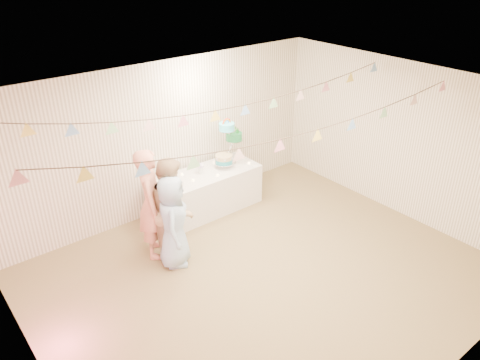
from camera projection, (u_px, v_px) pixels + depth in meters
floor at (264, 276)px, 6.63m from camera, size 6.00×6.00×0.00m
ceiling at (270, 99)px, 5.44m from camera, size 6.00×6.00×0.00m
back_wall at (167, 139)px, 7.77m from camera, size 6.00×6.00×0.00m
front_wall at (447, 300)px, 4.31m from camera, size 6.00×6.00×0.00m
left_wall at (27, 295)px, 4.36m from camera, size 5.00×5.00×0.00m
right_wall at (402, 140)px, 7.71m from camera, size 5.00×5.00×0.00m
table at (206, 192)px, 8.10m from camera, size 1.92×0.77×0.72m
cake_stand at (229, 141)px, 8.08m from camera, size 0.72×0.42×0.80m
cake_bottom at (224, 161)px, 8.10m from camera, size 0.31×0.31×0.15m
cake_middle at (234, 139)px, 8.27m from camera, size 0.27×0.27×0.22m
cake_top_tier at (227, 130)px, 7.92m from camera, size 0.25×0.25×0.19m
platter at (174, 183)px, 7.53m from camera, size 0.30×0.30×0.02m
posy at (200, 167)px, 7.88m from camera, size 0.15×0.15×0.17m
person_adult_a at (152, 204)px, 6.76m from camera, size 0.67×0.74×1.70m
person_adult_b at (172, 209)px, 6.75m from camera, size 0.92×0.97×1.59m
person_child at (173, 221)px, 6.61m from camera, size 0.76×0.82×1.41m
bunting_back at (215, 98)px, 6.32m from camera, size 5.60×1.10×0.40m
bunting_front at (280, 126)px, 5.43m from camera, size 5.60×0.90×0.36m
tealight_0 at (169, 190)px, 7.38m from camera, size 0.04×0.04×0.03m
tealight_1 at (182, 174)px, 7.86m from camera, size 0.04×0.04×0.03m
tealight_2 at (218, 175)px, 7.84m from camera, size 0.04×0.04×0.03m
tealight_3 at (214, 162)px, 8.28m from camera, size 0.04×0.04×0.03m
tealight_4 at (249, 163)px, 8.26m from camera, size 0.04×0.04×0.03m
tealight_5 at (241, 156)px, 8.54m from camera, size 0.04×0.04×0.03m
tealight_6 at (193, 180)px, 7.67m from camera, size 0.04×0.04×0.03m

